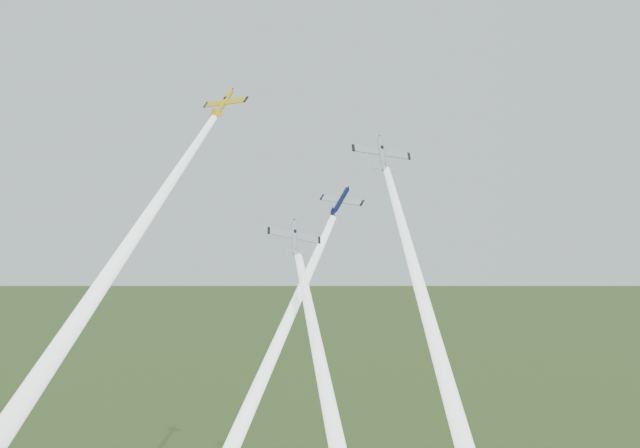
{
  "coord_description": "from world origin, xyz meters",
  "views": [
    {
      "loc": [
        15.25,
        -111.25,
        93.75
      ],
      "look_at": [
        0.0,
        -6.0,
        92.0
      ],
      "focal_mm": 45.0,
      "sensor_mm": 36.0,
      "label": 1
    }
  ],
  "objects_px": {
    "plane_navy": "(340,202)",
    "plane_silver_low": "(295,237)",
    "plane_yellow": "(224,103)",
    "plane_silver_right": "(382,154)"
  },
  "relations": [
    {
      "from": "plane_yellow",
      "to": "plane_silver_right",
      "type": "bearing_deg",
      "value": 14.7
    },
    {
      "from": "plane_silver_low",
      "to": "plane_silver_right",
      "type": "bearing_deg",
      "value": 24.41
    },
    {
      "from": "plane_silver_right",
      "to": "plane_silver_low",
      "type": "xyz_separation_m",
      "value": [
        -10.33,
        -10.93,
        -11.23
      ]
    },
    {
      "from": "plane_navy",
      "to": "plane_silver_low",
      "type": "relative_size",
      "value": 0.95
    },
    {
      "from": "plane_yellow",
      "to": "plane_silver_right",
      "type": "distance_m",
      "value": 24.59
    },
    {
      "from": "plane_navy",
      "to": "plane_silver_right",
      "type": "distance_m",
      "value": 9.14
    },
    {
      "from": "plane_navy",
      "to": "plane_silver_low",
      "type": "bearing_deg",
      "value": -89.36
    },
    {
      "from": "plane_navy",
      "to": "plane_yellow",
      "type": "bearing_deg",
      "value": -163.09
    },
    {
      "from": "plane_silver_right",
      "to": "plane_yellow",
      "type": "bearing_deg",
      "value": 154.58
    },
    {
      "from": "plane_navy",
      "to": "plane_silver_low",
      "type": "height_order",
      "value": "plane_navy"
    }
  ]
}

